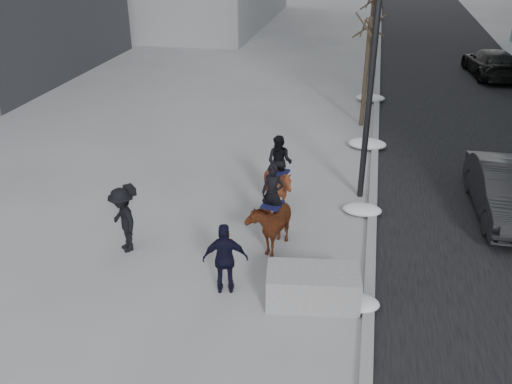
% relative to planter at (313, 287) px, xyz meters
% --- Properties ---
extents(ground, '(120.00, 120.00, 0.00)m').
position_rel_planter_xyz_m(ground, '(-1.75, 0.99, -0.41)').
color(ground, gray).
rests_on(ground, ground).
extents(road, '(8.00, 90.00, 0.01)m').
position_rel_planter_xyz_m(road, '(5.25, 10.99, -0.40)').
color(road, black).
rests_on(road, ground).
extents(curb, '(0.25, 90.00, 0.12)m').
position_rel_planter_xyz_m(curb, '(1.25, 10.99, -0.35)').
color(curb, gray).
rests_on(curb, ground).
extents(planter, '(2.16, 1.29, 0.82)m').
position_rel_planter_xyz_m(planter, '(0.00, 0.00, 0.00)').
color(planter, '#969699').
rests_on(planter, ground).
extents(car_near, '(1.74, 4.56, 1.48)m').
position_rel_planter_xyz_m(car_near, '(4.92, 5.15, 0.33)').
color(car_near, black).
rests_on(car_near, ground).
extents(car_far, '(2.66, 5.28, 1.47)m').
position_rel_planter_xyz_m(car_far, '(7.16, 21.35, 0.33)').
color(car_far, black).
rests_on(car_far, ground).
extents(tree_near, '(1.20, 1.20, 4.83)m').
position_rel_planter_xyz_m(tree_near, '(0.65, 12.04, 2.01)').
color(tree_near, '#362A1F').
rests_on(tree_near, ground).
extents(tree_far, '(1.20, 1.20, 4.76)m').
position_rel_planter_xyz_m(tree_far, '(0.65, 19.91, 1.97)').
color(tree_far, '#3D2A24').
rests_on(tree_far, ground).
extents(mounted_left, '(1.08, 1.87, 2.28)m').
position_rel_planter_xyz_m(mounted_left, '(-1.32, 2.08, 0.44)').
color(mounted_left, '#4B1B0F').
rests_on(mounted_left, ground).
extents(mounted_right, '(1.42, 1.55, 2.29)m').
position_rel_planter_xyz_m(mounted_right, '(-1.48, 4.03, 0.51)').
color(mounted_right, '#4D240F').
rests_on(mounted_right, ground).
extents(feeder, '(1.10, 0.97, 1.75)m').
position_rel_planter_xyz_m(feeder, '(-1.99, -0.00, 0.47)').
color(feeder, black).
rests_on(feeder, ground).
extents(camera_crew, '(1.26, 1.27, 1.75)m').
position_rel_planter_xyz_m(camera_crew, '(-4.97, 1.15, 0.48)').
color(camera_crew, black).
rests_on(camera_crew, ground).
extents(lamppost, '(0.25, 1.89, 9.09)m').
position_rel_planter_xyz_m(lamppost, '(0.85, 5.34, 4.59)').
color(lamppost, black).
rests_on(lamppost, ground).
extents(snow_piles, '(1.42, 16.20, 0.36)m').
position_rel_planter_xyz_m(snow_piles, '(0.95, 8.82, -0.25)').
color(snow_piles, silver).
rests_on(snow_piles, ground).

